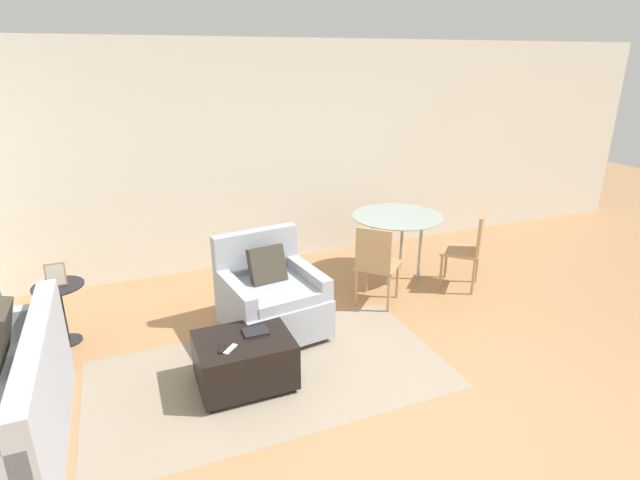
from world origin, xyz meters
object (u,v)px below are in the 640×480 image
Objects in this scene: ottoman at (244,359)px; side_table at (61,302)px; book_stack at (256,332)px; tv_remote_secondary at (221,348)px; picture_frame at (56,275)px; dining_chair_near_right at (470,245)px; tv_remote_primary at (230,349)px; dining_table at (397,223)px; dining_chair_near_left at (376,261)px; armchair at (271,298)px.

side_table reaches higher than ottoman.
tv_remote_secondary is at bearing -156.76° from book_stack.
side_table is 2.81× the size of picture_frame.
ottoman is 2.98m from dining_chair_near_right.
dining_table reaches higher than tv_remote_primary.
dining_chair_near_right reaches higher than ottoman.
picture_frame is 3.64m from dining_table.
dining_chair_near_left is 1.21m from dining_chair_near_right.
side_table is 3.65m from dining_table.
tv_remote_primary reaches higher than ottoman.
picture_frame is (-0.00, -0.00, 0.28)m from side_table.
side_table is (-1.39, 1.27, 0.18)m from ottoman.
picture_frame is 0.23× the size of dining_chair_near_right.
ottoman is 0.84× the size of dining_chair_near_right.
dining_chair_near_right is (4.24, -0.44, -0.17)m from picture_frame.
tv_remote_primary is 0.23× the size of side_table.
dining_chair_near_right is (2.40, 0.11, 0.15)m from armchair.
armchair is 1.09× the size of dining_chair_near_right.
ottoman is at bearing 42.30° from tv_remote_primary.
tv_remote_primary is at bearing -151.70° from dining_chair_near_left.
armchair reaches higher than tv_remote_secondary.
book_stack is 0.98× the size of picture_frame.
armchair is 1.92m from side_table.
dining_chair_near_left and dining_chair_near_right have the same top height.
book_stack reaches higher than tv_remote_primary.
armchair is 1.30× the size of ottoman.
armchair is 1.02m from tv_remote_primary.
book_stack is 0.35× the size of side_table.
book_stack is at bearing -152.77° from dining_chair_near_left.
tv_remote_secondary is 0.16× the size of dining_chair_near_left.
ottoman is at bearing -153.03° from dining_chair_near_left.
side_table is 0.65× the size of dining_chair_near_right.
picture_frame is (-1.26, 1.39, 0.26)m from tv_remote_primary.
dining_chair_near_left is at bearing 27.23° from book_stack.
side_table is at bearing 132.26° from tv_remote_primary.
tv_remote_secondary reaches higher than ottoman.
armchair is 0.75m from book_stack.
armchair is at bearing -174.75° from dining_chair_near_left.
book_stack is at bearing -164.01° from dining_chair_near_right.
armchair is 1.96m from dining_table.
book_stack is (-0.33, -0.67, 0.07)m from armchair.
side_table is 0.55× the size of dining_table.
ottoman is 1.86m from dining_chair_near_left.
tv_remote_primary is (-0.25, -0.17, -0.00)m from book_stack.
ottoman is 2.70m from dining_table.
dining_chair_near_left is (1.19, 0.11, 0.15)m from armchair.
tv_remote_secondary is (-0.64, -0.81, 0.07)m from armchair.
picture_frame is (-1.39, 1.27, 0.46)m from ottoman.
picture_frame reaches higher than dining_table.
dining_chair_near_left reaches higher than ottoman.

